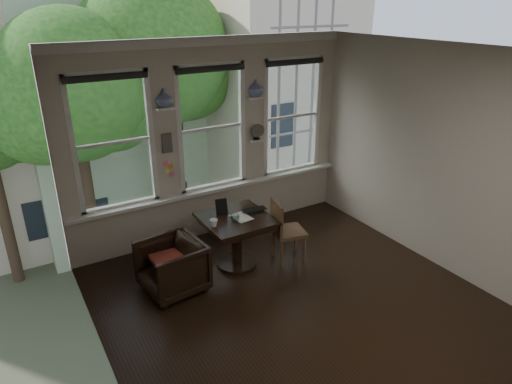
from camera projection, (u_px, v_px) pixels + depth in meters
ground at (294, 301)px, 5.69m from camera, size 4.50×4.50×0.00m
ceiling at (304, 51)px, 4.52m from camera, size 4.50×4.50×0.00m
wall_back at (211, 141)px, 6.88m from camera, size 4.50×0.00×4.50m
wall_front at (478, 293)px, 3.32m from camera, size 4.50×0.00×4.50m
wall_left at (92, 241)px, 4.04m from camera, size 0.00×4.50×4.50m
wall_right at (434, 157)px, 6.16m from camera, size 0.00×4.50×4.50m
window_left at (113, 142)px, 6.12m from camera, size 1.10×0.12×1.90m
window_center at (211, 128)px, 6.80m from camera, size 1.10×0.12×1.90m
window_right at (291, 116)px, 7.49m from camera, size 1.10×0.12×1.90m
shelf_left at (165, 108)px, 6.23m from camera, size 0.26×0.16×0.03m
shelf_right at (256, 97)px, 6.91m from camera, size 0.26×0.16×0.03m
intercom at (167, 143)px, 6.45m from camera, size 0.14×0.06×0.28m
sticky_notes at (168, 166)px, 6.59m from camera, size 0.16×0.01×0.24m
desk_fan at (256, 134)px, 7.12m from camera, size 0.20×0.20×0.24m
vase_left at (164, 98)px, 6.17m from camera, size 0.24×0.24×0.25m
vase_right at (256, 88)px, 6.86m from camera, size 0.24×0.24×0.25m
table at (237, 242)px, 6.31m from camera, size 0.90×0.90×0.75m
armchair_left at (172, 267)px, 5.78m from camera, size 0.83×0.81×0.69m
cushion_red at (171, 260)px, 5.74m from camera, size 0.45×0.45×0.06m
side_chair_right at (289, 231)px, 6.43m from camera, size 0.51×0.51×0.92m
laptop at (255, 212)px, 6.31m from camera, size 0.38×0.27×0.03m
mug at (214, 223)px, 5.91m from camera, size 0.13×0.13×0.10m
drinking_glass at (235, 218)px, 6.04m from camera, size 0.12×0.12×0.09m
tablet at (221, 207)px, 6.23m from camera, size 0.17×0.10×0.22m
papers at (241, 217)px, 6.17m from camera, size 0.25×0.32×0.00m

